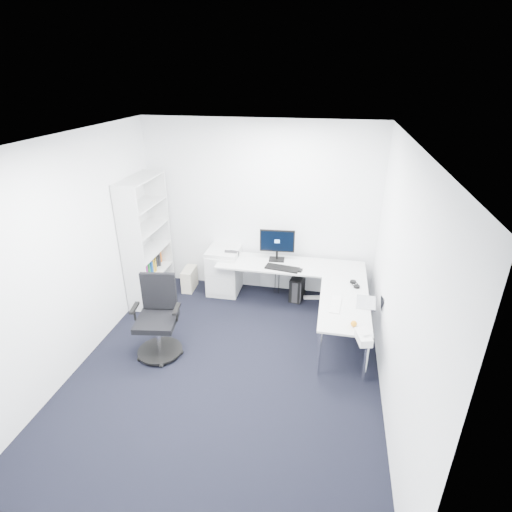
% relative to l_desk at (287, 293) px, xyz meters
% --- Properties ---
extents(ground, '(4.20, 4.20, 0.00)m').
position_rel_l_desk_xyz_m(ground, '(-0.55, -1.40, -0.32)').
color(ground, black).
extents(ceiling, '(4.20, 4.20, 0.00)m').
position_rel_l_desk_xyz_m(ceiling, '(-0.55, -1.40, 2.38)').
color(ceiling, white).
extents(wall_back, '(3.60, 0.02, 2.70)m').
position_rel_l_desk_xyz_m(wall_back, '(-0.55, 0.70, 1.03)').
color(wall_back, white).
rests_on(wall_back, ground).
extents(wall_front, '(3.60, 0.02, 2.70)m').
position_rel_l_desk_xyz_m(wall_front, '(-0.55, -3.50, 1.03)').
color(wall_front, white).
rests_on(wall_front, ground).
extents(wall_left, '(0.02, 4.20, 2.70)m').
position_rel_l_desk_xyz_m(wall_left, '(-2.35, -1.40, 1.03)').
color(wall_left, white).
rests_on(wall_left, ground).
extents(wall_right, '(0.02, 4.20, 2.70)m').
position_rel_l_desk_xyz_m(wall_right, '(1.25, -1.40, 1.03)').
color(wall_right, white).
rests_on(wall_right, ground).
extents(l_desk, '(2.21, 1.24, 0.65)m').
position_rel_l_desk_xyz_m(l_desk, '(0.00, 0.00, 0.00)').
color(l_desk, silver).
rests_on(l_desk, ground).
extents(drawer_pedestal, '(0.49, 0.61, 0.75)m').
position_rel_l_desk_xyz_m(drawer_pedestal, '(-1.08, 0.48, 0.05)').
color(drawer_pedestal, silver).
rests_on(drawer_pedestal, ground).
extents(bookshelf, '(0.38, 0.97, 1.93)m').
position_rel_l_desk_xyz_m(bookshelf, '(-2.17, 0.05, 0.64)').
color(bookshelf, silver).
rests_on(bookshelf, ground).
extents(task_chair, '(0.66, 0.66, 1.04)m').
position_rel_l_desk_xyz_m(task_chair, '(-1.47, -1.28, 0.20)').
color(task_chair, black).
rests_on(task_chair, ground).
extents(black_pc_tower, '(0.24, 0.42, 0.38)m').
position_rel_l_desk_xyz_m(black_pc_tower, '(0.11, 0.45, -0.13)').
color(black_pc_tower, black).
rests_on(black_pc_tower, ground).
extents(beige_pc_tower, '(0.19, 0.39, 0.36)m').
position_rel_l_desk_xyz_m(beige_pc_tower, '(-1.67, 0.40, -0.14)').
color(beige_pc_tower, '#BDB9A1').
rests_on(beige_pc_tower, ground).
extents(power_strip, '(0.35, 0.12, 0.04)m').
position_rel_l_desk_xyz_m(power_strip, '(0.39, 0.47, -0.30)').
color(power_strip, silver).
rests_on(power_strip, ground).
extents(monitor, '(0.54, 0.21, 0.51)m').
position_rel_l_desk_xyz_m(monitor, '(-0.23, 0.42, 0.58)').
color(monitor, black).
rests_on(monitor, l_desk).
extents(black_keyboard, '(0.52, 0.25, 0.02)m').
position_rel_l_desk_xyz_m(black_keyboard, '(-0.10, 0.14, 0.33)').
color(black_keyboard, black).
rests_on(black_keyboard, l_desk).
extents(mouse, '(0.07, 0.10, 0.03)m').
position_rel_l_desk_xyz_m(mouse, '(0.16, 0.11, 0.34)').
color(mouse, black).
rests_on(mouse, l_desk).
extents(desk_phone, '(0.19, 0.19, 0.13)m').
position_rel_l_desk_xyz_m(desk_phone, '(-0.93, 0.38, 0.39)').
color(desk_phone, '#28282A').
rests_on(desk_phone, l_desk).
extents(laptop, '(0.37, 0.36, 0.24)m').
position_rel_l_desk_xyz_m(laptop, '(1.06, -0.61, 0.44)').
color(laptop, silver).
rests_on(laptop, l_desk).
extents(white_keyboard, '(0.15, 0.43, 0.01)m').
position_rel_l_desk_xyz_m(white_keyboard, '(0.69, -0.72, 0.33)').
color(white_keyboard, silver).
rests_on(white_keyboard, l_desk).
extents(headphones, '(0.18, 0.23, 0.05)m').
position_rel_l_desk_xyz_m(headphones, '(0.93, -0.16, 0.35)').
color(headphones, black).
rests_on(headphones, l_desk).
extents(orange_fruit, '(0.07, 0.07, 0.07)m').
position_rel_l_desk_xyz_m(orange_fruit, '(0.89, -1.15, 0.36)').
color(orange_fruit, orange).
rests_on(orange_fruit, l_desk).
extents(tissue_box, '(0.19, 0.28, 0.09)m').
position_rel_l_desk_xyz_m(tissue_box, '(0.99, -1.41, 0.37)').
color(tissue_box, silver).
rests_on(tissue_box, l_desk).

